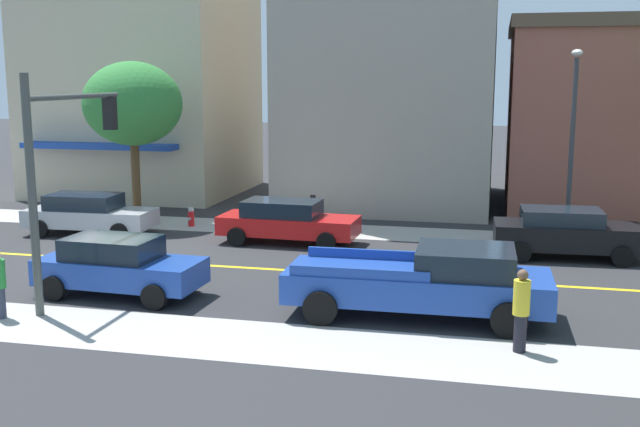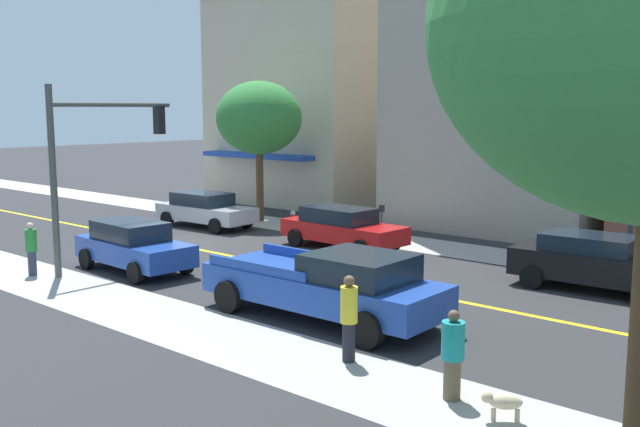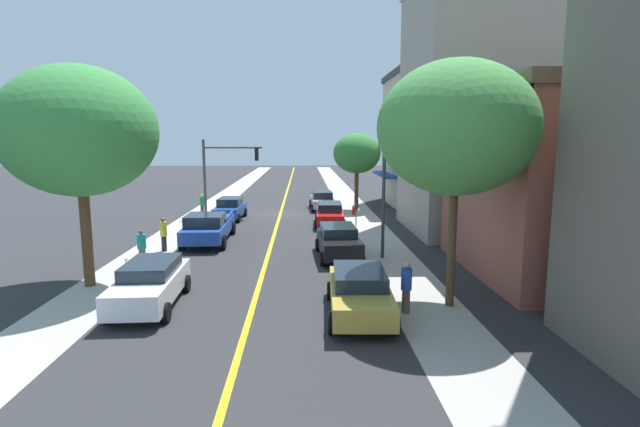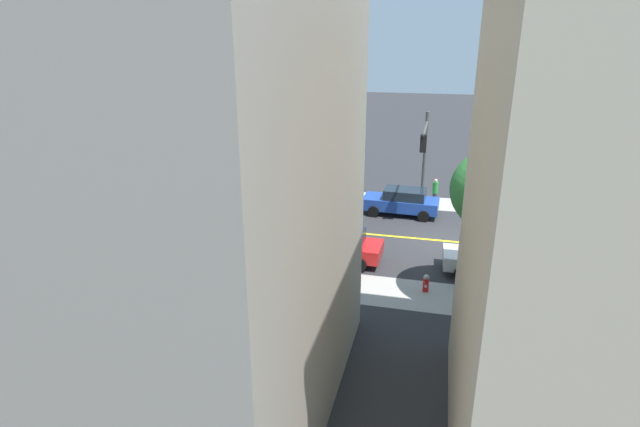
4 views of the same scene
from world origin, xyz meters
The scene contains 23 objects.
ground_plane centered at (0.00, 0.00, 0.00)m, with size 140.00×140.00×0.00m, color #2D2D30.
sidewalk_left centered at (-6.00, 0.00, 0.00)m, with size 2.55×126.00×0.01m, color #ADA8A0.
sidewalk_right centered at (6.00, 0.00, 0.00)m, with size 2.55×126.00×0.01m, color #ADA8A0.
road_centerline_stripe centered at (0.00, 0.00, 0.00)m, with size 0.20×126.00×0.00m, color yellow.
corner_shop_building centered at (-13.52, 7.13, 7.66)m, with size 10.43×9.08×15.29m.
street_tree_right_corner centered at (-6.07, -1.92, 4.56)m, with size 3.77×3.77×6.18m.
street_tree_left_far centered at (6.62, 18.15, 5.96)m, with size 5.76×5.76×8.42m.
fire_hydrant centered at (-5.60, 0.53, 0.37)m, with size 0.44×0.24×0.75m.
parking_meter centered at (-5.25, 5.37, 0.95)m, with size 0.12×0.18×1.44m.
traffic_light_mast centered at (4.07, 1.27, 3.72)m, with size 4.33×0.32×5.68m.
street_lamp centered at (-5.57, 14.14, 4.00)m, with size 0.70×0.36×6.47m.
red_sedan_left_curb centered at (-3.53, 4.88, 0.77)m, with size 2.10×4.74×1.47m.
white_sedan_right_curb centered at (3.50, 20.59, 0.81)m, with size 2.11×4.75×1.53m.
gold_sedan_left_curb centered at (-3.57, 21.68, 0.78)m, with size 2.22×4.78×1.47m.
silver_sedan_left_curb centered at (-3.33, -2.43, 0.77)m, with size 2.10×4.62×1.47m.
blue_sedan_right_curb centered at (3.49, 2.32, 0.80)m, with size 2.10×4.34×1.54m.
black_sedan_left_curb centered at (-3.45, 13.93, 0.82)m, with size 2.18×4.54×1.55m.
blue_pickup_truck centered at (3.51, 10.21, 0.87)m, with size 2.47×6.18×1.71m.
pedestrian_blue_shirt centered at (-5.12, 21.57, 0.92)m, with size 0.35×0.35×1.74m.
pedestrian_teal_shirt centered at (5.66, 14.82, 0.82)m, with size 0.40×0.40×1.59m.
pedestrian_yellow_shirt centered at (5.37, 12.31, 0.93)m, with size 0.34×0.34×1.75m.
pedestrian_green_shirt centered at (5.84, 0.51, 0.85)m, with size 0.33×0.33×1.61m.
small_dog centered at (5.92, 15.89, 0.33)m, with size 0.51×0.62×0.50m.
Camera 4 is at (-24.06, 0.40, 9.74)m, focal length 27.98 mm.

